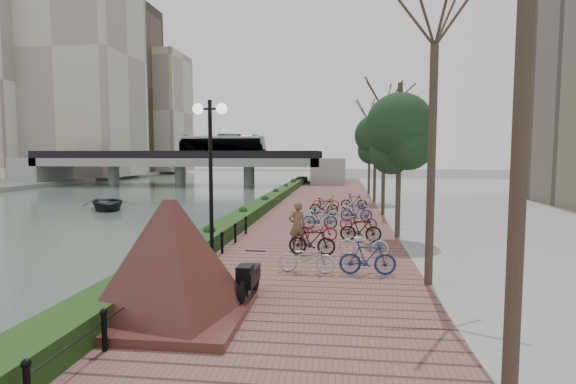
% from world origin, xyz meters
% --- Properties ---
extents(ground, '(220.00, 220.00, 0.00)m').
position_xyz_m(ground, '(0.00, 0.00, 0.00)').
color(ground, '#59595B').
rests_on(ground, ground).
extents(river_water, '(30.00, 130.00, 0.02)m').
position_xyz_m(river_water, '(-15.00, 25.00, 0.01)').
color(river_water, '#4F6357').
rests_on(river_water, ground).
extents(promenade, '(8.00, 75.00, 0.50)m').
position_xyz_m(promenade, '(4.00, 17.50, 0.25)').
color(promenade, brown).
rests_on(promenade, ground).
extents(hedge, '(1.10, 56.00, 0.60)m').
position_xyz_m(hedge, '(0.60, 20.00, 0.80)').
color(hedge, '#203C16').
rests_on(hedge, promenade).
extents(chain_fence, '(0.10, 14.10, 0.70)m').
position_xyz_m(chain_fence, '(1.40, 2.00, 0.85)').
color(chain_fence, black).
rests_on(chain_fence, promenade).
extents(granite_monument, '(4.86, 4.86, 2.59)m').
position_xyz_m(granite_monument, '(2.00, -1.31, 1.81)').
color(granite_monument, '#48241E').
rests_on(granite_monument, promenade).
extents(lamppost, '(1.02, 0.32, 5.09)m').
position_xyz_m(lamppost, '(1.83, 2.29, 4.15)').
color(lamppost, black).
rests_on(lamppost, promenade).
extents(motorcycle, '(0.56, 1.73, 1.08)m').
position_xyz_m(motorcycle, '(3.40, 0.22, 1.04)').
color(motorcycle, black).
rests_on(motorcycle, promenade).
extents(pedestrian, '(0.76, 0.64, 1.79)m').
position_xyz_m(pedestrian, '(4.00, 5.94, 1.39)').
color(pedestrian, brown).
rests_on(pedestrian, promenade).
extents(bicycle_parking, '(2.40, 17.32, 1.00)m').
position_xyz_m(bicycle_parking, '(5.49, 10.48, 0.97)').
color(bicycle_parking, '#B2B2B7').
rests_on(bicycle_parking, promenade).
extents(street_trees, '(3.20, 37.12, 6.80)m').
position_xyz_m(street_trees, '(8.00, 12.68, 3.69)').
color(street_trees, '#32251D').
rests_on(street_trees, promenade).
extents(bridge, '(36.00, 10.77, 6.50)m').
position_xyz_m(bridge, '(-13.83, 45.00, 3.37)').
color(bridge, gray).
rests_on(bridge, ground).
extents(boat, '(5.18, 5.56, 0.94)m').
position_xyz_m(boat, '(-11.26, 20.12, 0.49)').
color(boat, black).
rests_on(boat, river_water).
extents(far_buildings, '(35.00, 38.00, 38.00)m').
position_xyz_m(far_buildings, '(-41.66, 65.91, 16.12)').
color(far_buildings, '#B6AF98').
rests_on(far_buildings, far_bank).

